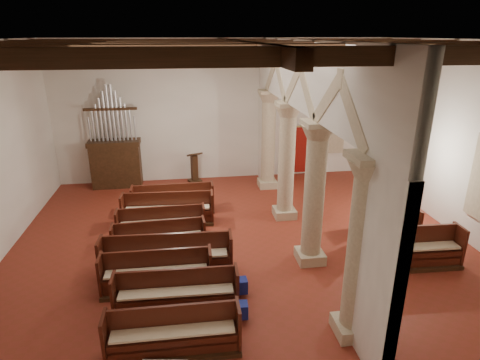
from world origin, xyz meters
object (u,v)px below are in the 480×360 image
(pipe_organ, at_px, (115,155))
(nave_pew_0, at_px, (174,339))
(lectern, at_px, (194,170))
(aisle_pew_0, at_px, (423,253))
(processional_banner, at_px, (321,159))

(pipe_organ, distance_m, nave_pew_0, 10.38)
(lectern, distance_m, aisle_pew_0, 9.78)
(processional_banner, relative_size, aisle_pew_0, 1.23)
(processional_banner, height_order, nave_pew_0, processional_banner)
(processional_banner, xyz_separation_m, aisle_pew_0, (0.36, -7.67, -0.44))
(lectern, height_order, processional_banner, processional_banner)
(lectern, bearing_deg, pipe_organ, 158.67)
(lectern, height_order, aisle_pew_0, lectern)
(lectern, xyz_separation_m, aisle_pew_0, (6.08, -7.66, -0.19))
(lectern, height_order, nave_pew_0, lectern)
(nave_pew_0, bearing_deg, processional_banner, 57.45)
(pipe_organ, relative_size, aisle_pew_0, 2.10)
(processional_banner, bearing_deg, lectern, 157.15)
(aisle_pew_0, bearing_deg, lectern, 130.48)
(nave_pew_0, relative_size, aisle_pew_0, 1.30)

